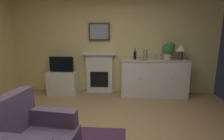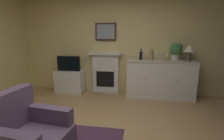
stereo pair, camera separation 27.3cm
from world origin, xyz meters
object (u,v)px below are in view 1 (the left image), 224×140
wine_glass_center (156,55)px  vase_decorative (145,54)px  fireplace_unit (100,73)px  tv_cabinet (63,83)px  wine_glass_right (161,55)px  table_lamp (181,49)px  framed_picture (99,32)px  sideboard_cabinet (154,78)px  wine_bottle (135,55)px  wine_glass_left (152,55)px  tv_set (61,64)px  potted_plant_small (169,49)px

wine_glass_center → vase_decorative: size_ratio=0.59×
fireplace_unit → tv_cabinet: 1.02m
fireplace_unit → wine_glass_right: 1.66m
table_lamp → vase_decorative: 0.89m
framed_picture → sideboard_cabinet: 1.85m
wine_bottle → fireplace_unit: bearing=170.7°
wine_glass_left → tv_set: size_ratio=0.27×
wine_glass_right → tv_cabinet: (-2.54, 0.01, -0.77)m
wine_glass_left → tv_cabinet: 2.44m
potted_plant_small → fireplace_unit: bearing=175.7°
wine_glass_left → potted_plant_small: (0.42, 0.07, 0.13)m
potted_plant_small → sideboard_cabinet: bearing=-172.4°
table_lamp → vase_decorative: (-0.87, -0.05, -0.14)m
vase_decorative → tv_cabinet: 2.29m
wine_glass_left → vase_decorative: bearing=-170.6°
tv_set → sideboard_cabinet: bearing=0.2°
fireplace_unit → sideboard_cabinet: (1.42, -0.18, -0.07)m
tv_cabinet → wine_glass_left: bearing=-0.9°
wine_glass_center → potted_plant_small: potted_plant_small is taller
sideboard_cabinet → vase_decorative: (-0.25, -0.05, 0.61)m
wine_bottle → wine_glass_right: wine_bottle is taller
framed_picture → potted_plant_small: 1.82m
table_lamp → potted_plant_small: bearing=171.0°
vase_decorative → potted_plant_small: bearing=9.2°
framed_picture → tv_set: size_ratio=0.89×
framed_picture → wine_glass_left: framed_picture is taller
tv_cabinet → tv_set: size_ratio=1.21×
sideboard_cabinet → tv_set: (-2.40, -0.01, 0.33)m
tv_cabinet → wine_glass_center: bearing=-0.2°
wine_bottle → wine_glass_left: (0.41, -0.05, 0.01)m
sideboard_cabinet → table_lamp: size_ratio=4.20×
table_lamp → wine_glass_center: (-0.60, 0.01, -0.16)m
table_lamp → tv_set: (-3.03, -0.01, -0.43)m
wine_glass_left → vase_decorative: (-0.16, -0.03, 0.02)m
wine_bottle → tv_cabinet: size_ratio=0.39×
wine_glass_left → tv_cabinet: wine_glass_left is taller
sideboard_cabinet → potted_plant_small: potted_plant_small is taller
vase_decorative → tv_cabinet: vase_decorative is taller
wine_bottle → vase_decorative: bearing=-16.8°
framed_picture → tv_set: (-0.97, -0.23, -0.83)m
table_lamp → wine_glass_left: (-0.71, -0.02, -0.16)m
fireplace_unit → tv_set: 1.03m
fireplace_unit → tv_cabinet: size_ratio=1.47×
wine_bottle → framed_picture: bearing=168.0°
sideboard_cabinet → tv_cabinet: bearing=179.6°
fireplace_unit → tv_set: (-0.98, -0.19, 0.26)m
wine_glass_right → vase_decorative: bearing=-171.9°
table_lamp → tv_set: size_ratio=0.65×
sideboard_cabinet → wine_glass_left: bearing=-164.6°
framed_picture → wine_glass_right: framed_picture is taller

